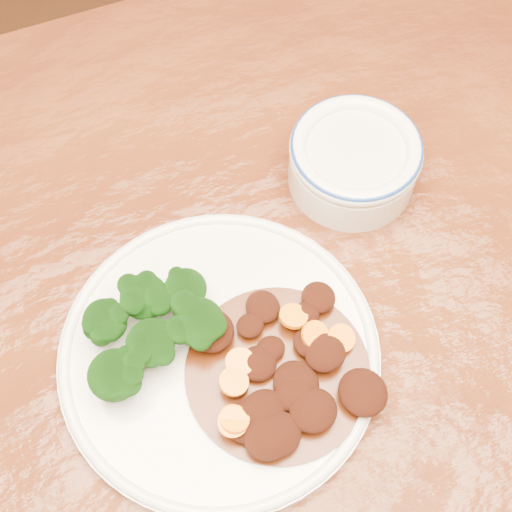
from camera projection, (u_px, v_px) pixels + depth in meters
ground at (273, 486)px, 1.30m from camera, size 4.00×4.00×0.00m
dining_table at (287, 358)px, 0.71m from camera, size 1.60×1.08×0.75m
dinner_plate at (219, 353)px, 0.61m from camera, size 0.28×0.28×0.02m
broccoli_florets at (147, 327)px, 0.59m from camera, size 0.12×0.09×0.05m
mince_stew at (285, 376)px, 0.59m from camera, size 0.16×0.16×0.03m
dip_bowl at (354, 160)px, 0.68m from camera, size 0.13×0.13×0.06m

